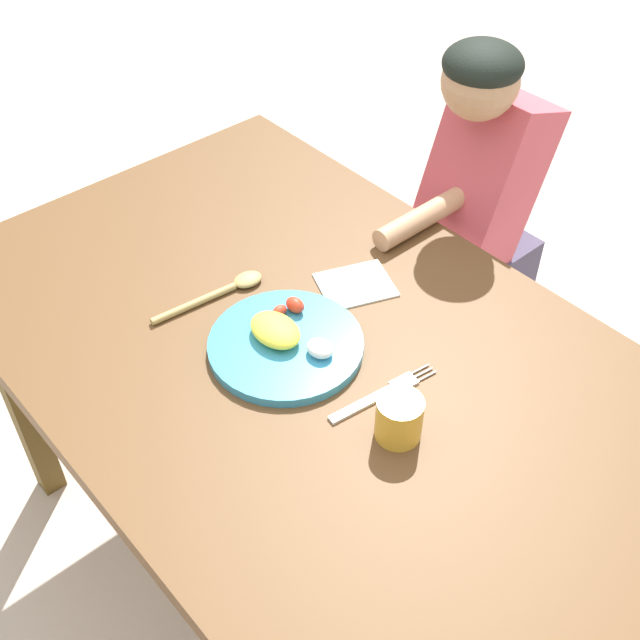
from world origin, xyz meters
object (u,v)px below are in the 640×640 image
(fork, at_px, (381,395))
(plate, at_px, (285,342))
(drinking_cup, at_px, (399,418))
(person, at_px, (475,254))
(spoon, at_px, (224,290))

(fork, bearing_deg, plate, 111.56)
(fork, height_order, drinking_cup, drinking_cup)
(drinking_cup, distance_m, person, 0.76)
(plate, xyz_separation_m, fork, (0.19, 0.05, -0.01))
(plate, distance_m, fork, 0.20)
(drinking_cup, relative_size, person, 0.07)
(plate, height_order, drinking_cup, drinking_cup)
(fork, distance_m, drinking_cup, 0.09)
(plate, height_order, fork, plate)
(plate, relative_size, spoon, 1.17)
(plate, distance_m, drinking_cup, 0.27)
(plate, relative_size, drinking_cup, 3.58)
(plate, xyz_separation_m, person, (-0.09, 0.65, -0.20))
(plate, bearing_deg, spoon, 178.31)
(spoon, distance_m, drinking_cup, 0.46)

